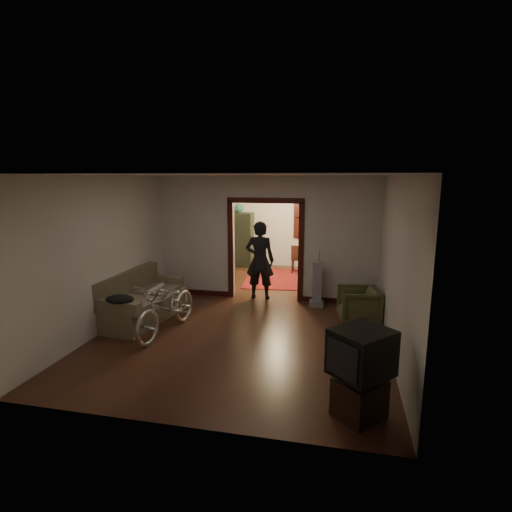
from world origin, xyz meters
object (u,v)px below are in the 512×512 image
(bicycle, at_px, (167,307))
(armchair, at_px, (358,305))
(desk, at_px, (321,262))
(sofa, at_px, (143,296))
(person, at_px, (260,260))
(locker, at_px, (239,239))

(bicycle, relative_size, armchair, 2.42)
(armchair, distance_m, desk, 4.10)
(sofa, height_order, person, person)
(armchair, distance_m, person, 2.52)
(sofa, relative_size, desk, 2.29)
(person, bearing_deg, bicycle, 62.88)
(bicycle, xyz_separation_m, locker, (-0.13, 5.65, 0.36))
(armchair, bearing_deg, desk, -175.58)
(locker, bearing_deg, person, -67.61)
(person, bearing_deg, sofa, 42.18)
(armchair, relative_size, person, 0.42)
(person, bearing_deg, armchair, 151.49)
(sofa, relative_size, person, 1.13)
(bicycle, distance_m, person, 2.71)
(person, xyz_separation_m, locker, (-1.33, 3.25, -0.05))
(person, relative_size, locker, 1.06)
(armchair, distance_m, locker, 5.65)
(sofa, xyz_separation_m, person, (1.97, 1.82, 0.43))
(bicycle, distance_m, armchair, 3.60)
(locker, bearing_deg, bicycle, -88.51)
(sofa, relative_size, bicycle, 1.11)
(armchair, xyz_separation_m, desk, (-0.93, 3.99, -0.02))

